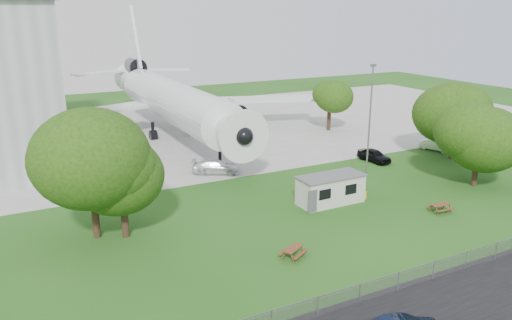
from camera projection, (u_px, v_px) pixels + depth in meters
name	position (u px, v px, depth m)	size (l,w,h in m)	color
ground	(334.00, 228.00, 40.15)	(160.00, 160.00, 0.00)	#316520
asphalt_strip	(465.00, 311.00, 29.08)	(120.00, 8.00, 0.02)	black
concrete_apron	(180.00, 131.00, 72.52)	(120.00, 46.00, 0.03)	#B7B7B2
airliner	(169.00, 98.00, 68.31)	(46.36, 47.73, 17.69)	white
site_cabin	(331.00, 189.00, 45.07)	(6.76, 2.74, 2.62)	beige
picnic_west	(293.00, 257.00, 35.38)	(1.80, 1.50, 0.76)	brown
picnic_east	(440.00, 212.00, 43.32)	(1.80, 1.50, 0.76)	brown
fence	(421.00, 283.00, 32.06)	(58.00, 0.04, 1.30)	gray
lamp_mast	(369.00, 129.00, 47.30)	(0.16, 0.16, 12.00)	slate
tree_west_big	(90.00, 161.00, 36.86)	(9.64, 9.64, 10.93)	#382619
tree_west_small	(121.00, 173.00, 37.18)	(7.19, 7.19, 8.77)	#382619
tree_east_front	(480.00, 136.00, 48.46)	(8.23, 8.23, 9.25)	#382619
tree_east_back	(456.00, 112.00, 57.58)	(8.22, 8.22, 9.69)	#382619
tree_far_apron	(330.00, 96.00, 71.54)	(5.52, 5.52, 7.84)	#382619
car_ne_hatch	(374.00, 156.00, 57.64)	(1.72, 4.28, 1.46)	black
car_ne_sedan	(436.00, 145.00, 62.21)	(1.47, 4.21, 1.39)	white
car_apron_van	(216.00, 167.00, 53.46)	(2.07, 5.10, 1.48)	white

